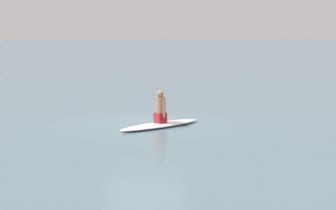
# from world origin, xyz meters

# --- Properties ---
(ground_plane) EXTENTS (400.00, 400.00, 0.00)m
(ground_plane) POSITION_xyz_m (0.00, 0.00, 0.00)
(ground_plane) COLOR slate
(surfboard) EXTENTS (2.28, 3.08, 0.13)m
(surfboard) POSITION_xyz_m (-0.53, -0.39, 0.07)
(surfboard) COLOR white
(surfboard) RESTS_ON ground
(person_paddler) EXTENTS (0.41, 0.42, 1.00)m
(person_paddler) POSITION_xyz_m (-0.53, -0.39, 0.58)
(person_paddler) COLOR #A51E23
(person_paddler) RESTS_ON surfboard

